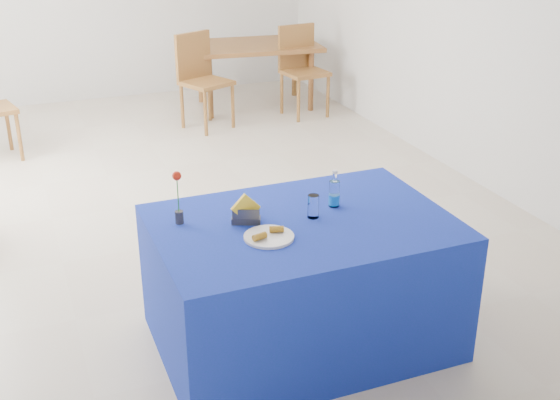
% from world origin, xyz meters
% --- Properties ---
extents(floor, '(7.00, 7.00, 0.00)m').
position_xyz_m(floor, '(0.00, 0.00, 0.00)').
color(floor, beige).
rests_on(floor, ground).
extents(plate, '(0.26, 0.26, 0.01)m').
position_xyz_m(plate, '(-0.16, -2.37, 0.77)').
color(plate, silver).
rests_on(plate, blue_table).
extents(drinking_glass, '(0.06, 0.06, 0.13)m').
position_xyz_m(drinking_glass, '(0.16, -2.22, 0.82)').
color(drinking_glass, white).
rests_on(drinking_glass, blue_table).
extents(salt_shaker, '(0.03, 0.03, 0.08)m').
position_xyz_m(salt_shaker, '(-0.24, -2.15, 0.80)').
color(salt_shaker, slate).
rests_on(salt_shaker, blue_table).
extents(pepper_shaker, '(0.03, 0.03, 0.08)m').
position_xyz_m(pepper_shaker, '(-0.14, -2.08, 0.80)').
color(pepper_shaker, '#5E5D62').
rests_on(pepper_shaker, blue_table).
extents(blue_table, '(1.60, 1.10, 0.76)m').
position_xyz_m(blue_table, '(0.09, -2.24, 0.38)').
color(blue_table, '#102E97').
rests_on(blue_table, floor).
extents(water_bottle, '(0.06, 0.06, 0.21)m').
position_xyz_m(water_bottle, '(0.33, -2.12, 0.83)').
color(water_bottle, white).
rests_on(water_bottle, blue_table).
extents(napkin_holder, '(0.17, 0.12, 0.17)m').
position_xyz_m(napkin_holder, '(-0.21, -2.16, 0.81)').
color(napkin_holder, '#3A3A3F').
rests_on(napkin_holder, blue_table).
extents(rose_vase, '(0.05, 0.05, 0.30)m').
position_xyz_m(rose_vase, '(-0.54, -2.02, 0.90)').
color(rose_vase, '#2A2A2F').
rests_on(rose_vase, blue_table).
extents(oak_table, '(1.58, 1.12, 0.76)m').
position_xyz_m(oak_table, '(1.49, 2.44, 0.68)').
color(oak_table, brown).
rests_on(oak_table, floor).
extents(chair_bg_left, '(0.60, 0.60, 1.02)m').
position_xyz_m(chair_bg_left, '(0.68, 1.91, 0.59)').
color(chair_bg_left, brown).
rests_on(chair_bg_left, floor).
extents(chair_bg_right, '(0.51, 0.51, 1.02)m').
position_xyz_m(chair_bg_right, '(1.88, 1.96, 0.59)').
color(chair_bg_right, brown).
rests_on(chair_bg_right, floor).
extents(banana_pieces, '(0.19, 0.10, 0.03)m').
position_xyz_m(banana_pieces, '(-0.16, -2.37, 0.79)').
color(banana_pieces, gold).
rests_on(banana_pieces, plate).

